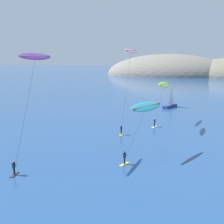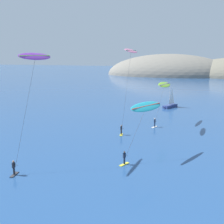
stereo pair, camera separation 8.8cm
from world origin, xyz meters
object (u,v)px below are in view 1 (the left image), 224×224
(kitesurfer_purple, at_px, (34,64))
(sailboat_near, at_px, (169,105))
(kitesurfer_lime, at_px, (164,87))
(kitesurfer_cyan, at_px, (145,110))
(kitesurfer_pink, at_px, (130,56))

(kitesurfer_purple, bearing_deg, sailboat_near, 73.67)
(sailboat_near, distance_m, kitesurfer_lime, 17.30)
(kitesurfer_purple, bearing_deg, kitesurfer_lime, 64.04)
(kitesurfer_cyan, height_order, kitesurfer_lime, kitesurfer_lime)
(kitesurfer_cyan, bearing_deg, kitesurfer_pink, 111.32)
(kitesurfer_cyan, xyz_separation_m, kitesurfer_pink, (-5.08, 13.01, 6.66))
(sailboat_near, height_order, kitesurfer_lime, kitesurfer_lime)
(kitesurfer_cyan, xyz_separation_m, kitesurfer_lime, (0.07, 19.79, 0.75))
(sailboat_near, bearing_deg, kitesurfer_pink, -102.13)
(kitesurfer_cyan, bearing_deg, kitesurfer_purple, -155.27)
(sailboat_near, height_order, kitesurfer_cyan, kitesurfer_cyan)
(kitesurfer_pink, xyz_separation_m, kitesurfer_lime, (5.14, 6.78, -5.91))
(sailboat_near, bearing_deg, kitesurfer_purple, -106.33)
(kitesurfer_pink, height_order, kitesurfer_purple, kitesurfer_pink)
(kitesurfer_lime, relative_size, kitesurfer_purple, 0.63)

